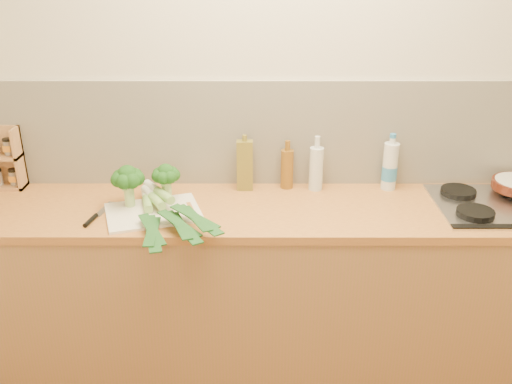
{
  "coord_description": "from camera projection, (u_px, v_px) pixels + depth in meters",
  "views": [
    {
      "loc": [
        -0.13,
        -1.26,
        2.06
      ],
      "look_at": [
        -0.13,
        1.1,
        1.02
      ],
      "focal_mm": 40.0,
      "sensor_mm": 36.0,
      "label": 1
    }
  ],
  "objects": [
    {
      "name": "broccoli_left",
      "position": [
        128.0,
        179.0,
        2.64
      ],
      "size": [
        0.15,
        0.16,
        0.2
      ],
      "color": "#A3C875",
      "rests_on": "chopping_board"
    },
    {
      "name": "amber_bottle",
      "position": [
        287.0,
        168.0,
        2.89
      ],
      "size": [
        0.06,
        0.06,
        0.25
      ],
      "color": "brown",
      "rests_on": "counter"
    },
    {
      "name": "water_bottle",
      "position": [
        390.0,
        168.0,
        2.87
      ],
      "size": [
        0.08,
        0.08,
        0.27
      ],
      "color": "silver",
      "rests_on": "counter"
    },
    {
      "name": "leek_back",
      "position": [
        172.0,
        201.0,
        2.6
      ],
      "size": [
        0.43,
        0.57,
        0.04
      ],
      "rotation": [
        0.0,
        0.0,
        0.62
      ],
      "color": "white",
      "rests_on": "chopping_board"
    },
    {
      "name": "leek_mid",
      "position": [
        163.0,
        208.0,
        2.58
      ],
      "size": [
        0.35,
        0.58,
        0.04
      ],
      "rotation": [
        0.0,
        0.0,
        0.51
      ],
      "color": "white",
      "rests_on": "chopping_board"
    },
    {
      "name": "leek_front",
      "position": [
        149.0,
        211.0,
        2.59
      ],
      "size": [
        0.21,
        0.64,
        0.04
      ],
      "rotation": [
        0.0,
        0.0,
        0.24
      ],
      "color": "white",
      "rests_on": "chopping_board"
    },
    {
      "name": "oil_tin",
      "position": [
        245.0,
        165.0,
        2.86
      ],
      "size": [
        0.08,
        0.05,
        0.29
      ],
      "color": "olive",
      "rests_on": "counter"
    },
    {
      "name": "chefs_knife",
      "position": [
        94.0,
        217.0,
        2.59
      ],
      "size": [
        0.08,
        0.28,
        0.02
      ],
      "rotation": [
        0.0,
        0.0,
        -0.21
      ],
      "color": "silver",
      "rests_on": "counter"
    },
    {
      "name": "counter",
      "position": [
        282.0,
        286.0,
        2.9
      ],
      "size": [
        3.2,
        0.62,
        0.9
      ],
      "color": "#A56C45",
      "rests_on": "ground"
    },
    {
      "name": "gas_hob",
      "position": [
        498.0,
        204.0,
        2.71
      ],
      "size": [
        0.58,
        0.5,
        0.04
      ],
      "color": "silver",
      "rests_on": "counter"
    },
    {
      "name": "chopping_board",
      "position": [
        153.0,
        212.0,
        2.64
      ],
      "size": [
        0.5,
        0.42,
        0.01
      ],
      "primitive_type": "cube",
      "rotation": [
        0.0,
        0.0,
        0.3
      ],
      "color": "white",
      "rests_on": "counter"
    },
    {
      "name": "glass_bottle",
      "position": [
        316.0,
        168.0,
        2.86
      ],
      "size": [
        0.07,
        0.07,
        0.28
      ],
      "color": "silver",
      "rests_on": "counter"
    },
    {
      "name": "room_shell",
      "position": [
        282.0,
        134.0,
        2.88
      ],
      "size": [
        3.5,
        3.5,
        3.5
      ],
      "color": "beige",
      "rests_on": "ground"
    },
    {
      "name": "broccoli_right",
      "position": [
        166.0,
        176.0,
        2.7
      ],
      "size": [
        0.13,
        0.14,
        0.19
      ],
      "color": "#A3C875",
      "rests_on": "chopping_board"
    }
  ]
}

